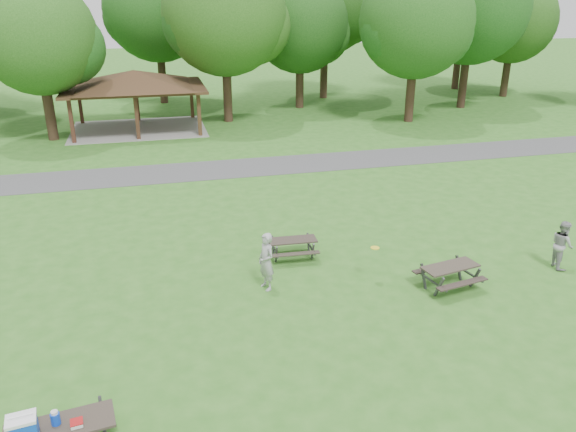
# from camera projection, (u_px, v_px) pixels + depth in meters

# --- Properties ---
(ground) EXTENTS (160.00, 160.00, 0.00)m
(ground) POSITION_uv_depth(u_px,v_px,m) (288.00, 314.00, 15.67)
(ground) COLOR #2C651D
(ground) RESTS_ON ground
(asphalt_path) EXTENTS (120.00, 3.20, 0.02)m
(asphalt_path) POSITION_uv_depth(u_px,v_px,m) (221.00, 169.00, 28.26)
(asphalt_path) COLOR #414143
(asphalt_path) RESTS_ON ground
(pavilion) EXTENTS (8.60, 7.01, 3.76)m
(pavilion) POSITION_uv_depth(u_px,v_px,m) (134.00, 81.00, 35.22)
(pavilion) COLOR #371C14
(pavilion) RESTS_ON ground
(tree_row_d) EXTENTS (6.93, 6.60, 9.27)m
(tree_row_d) POSITION_uv_depth(u_px,v_px,m) (40.00, 40.00, 31.77)
(tree_row_d) COLOR black
(tree_row_d) RESTS_ON ground
(tree_row_e) EXTENTS (8.40, 8.00, 11.02)m
(tree_row_e) POSITION_uv_depth(u_px,v_px,m) (226.00, 17.00, 36.11)
(tree_row_e) COLOR #312016
(tree_row_e) RESTS_ON ground
(tree_row_f) EXTENTS (7.35, 7.00, 9.55)m
(tree_row_f) POSITION_uv_depth(u_px,v_px,m) (301.00, 27.00, 40.94)
(tree_row_f) COLOR #321F16
(tree_row_f) RESTS_ON ground
(tree_row_g) EXTENTS (7.77, 7.40, 10.25)m
(tree_row_g) POSITION_uv_depth(u_px,v_px,m) (417.00, 24.00, 36.26)
(tree_row_g) COLOR #301E15
(tree_row_g) RESTS_ON ground
(tree_row_h) EXTENTS (8.61, 8.20, 11.37)m
(tree_row_h) POSITION_uv_depth(u_px,v_px,m) (473.00, 10.00, 40.49)
(tree_row_h) COLOR black
(tree_row_h) RESTS_ON ground
(tree_row_i) EXTENTS (7.14, 6.80, 9.52)m
(tree_row_i) POSITION_uv_depth(u_px,v_px,m) (514.00, 23.00, 45.39)
(tree_row_i) COLOR black
(tree_row_i) RESTS_ON ground
(tree_deep_b) EXTENTS (8.40, 8.00, 11.13)m
(tree_deep_b) POSITION_uv_depth(u_px,v_px,m) (158.00, 11.00, 42.37)
(tree_deep_b) COLOR black
(tree_deep_b) RESTS_ON ground
(tree_deep_c) EXTENTS (8.82, 8.40, 11.90)m
(tree_deep_c) POSITION_uv_depth(u_px,v_px,m) (327.00, 3.00, 44.16)
(tree_deep_c) COLOR #322116
(tree_deep_c) RESTS_ON ground
(tree_deep_d) EXTENTS (8.40, 8.00, 11.27)m
(tree_deep_d) POSITION_uv_depth(u_px,v_px,m) (464.00, 7.00, 48.57)
(tree_deep_d) COLOR black
(tree_deep_d) RESTS_ON ground
(picnic_table_near) EXTENTS (2.18, 1.85, 1.38)m
(picnic_table_near) POSITION_uv_depth(u_px,v_px,m) (49.00, 431.00, 10.46)
(picnic_table_near) COLOR #2E2721
(picnic_table_near) RESTS_ON ground
(picnic_table_middle) EXTENTS (1.67, 1.37, 0.70)m
(picnic_table_middle) POSITION_uv_depth(u_px,v_px,m) (293.00, 244.00, 18.80)
(picnic_table_middle) COLOR #2B241F
(picnic_table_middle) RESTS_ON ground
(picnic_table_far) EXTENTS (1.98, 1.71, 0.76)m
(picnic_table_far) POSITION_uv_depth(u_px,v_px,m) (450.00, 271.00, 16.88)
(picnic_table_far) COLOR #302922
(picnic_table_far) RESTS_ON ground
(frisbee_in_flight) EXTENTS (0.34, 0.34, 0.02)m
(frisbee_in_flight) POSITION_uv_depth(u_px,v_px,m) (375.00, 248.00, 17.09)
(frisbee_in_flight) COLOR yellow
(frisbee_in_flight) RESTS_ON ground
(frisbee_thrower) EXTENTS (0.62, 0.76, 1.80)m
(frisbee_thrower) POSITION_uv_depth(u_px,v_px,m) (266.00, 262.00, 16.71)
(frisbee_thrower) COLOR #9D9D9F
(frisbee_thrower) RESTS_ON ground
(frisbee_catcher) EXTENTS (0.75, 0.88, 1.61)m
(frisbee_catcher) POSITION_uv_depth(u_px,v_px,m) (562.00, 244.00, 18.06)
(frisbee_catcher) COLOR #939395
(frisbee_catcher) RESTS_ON ground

